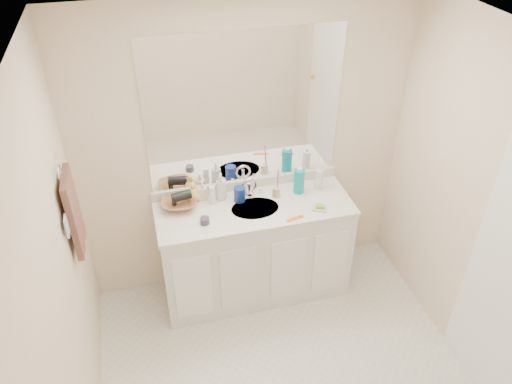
{
  "coord_description": "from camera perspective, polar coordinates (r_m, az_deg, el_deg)",
  "views": [
    {
      "loc": [
        -0.77,
        -1.95,
        3.17
      ],
      "look_at": [
        0.0,
        0.97,
        1.05
      ],
      "focal_mm": 35.0,
      "sensor_mm": 36.0,
      "label": 1
    }
  ],
  "objects": [
    {
      "name": "wall_back",
      "position": [
        3.88,
        -1.22,
        4.48
      ],
      "size": [
        2.6,
        0.02,
        2.4
      ],
      "primitive_type": "cube",
      "color": "#F9E3C3",
      "rests_on": "floor"
    },
    {
      "name": "backsplash",
      "position": [
        4.02,
        -1.12,
        0.93
      ],
      "size": [
        1.52,
        0.03,
        0.08
      ],
      "primitive_type": "cube",
      "color": "silver",
      "rests_on": "countertop"
    },
    {
      "name": "clear_pump_bottle",
      "position": [
        4.02,
        7.2,
        1.46
      ],
      "size": [
        0.06,
        0.06,
        0.17
      ],
      "primitive_type": "cylinder",
      "rotation": [
        0.0,
        0.0,
        -0.01
      ],
      "color": "white",
      "rests_on": "countertop"
    },
    {
      "name": "soap_dish",
      "position": [
        3.84,
        7.31,
        -1.84
      ],
      "size": [
        0.13,
        0.12,
        0.01
      ],
      "primitive_type": "cube",
      "rotation": [
        0.0,
        0.0,
        -0.41
      ],
      "color": "silver",
      "rests_on": "countertop"
    },
    {
      "name": "hair_dryer",
      "position": [
        3.83,
        -8.53,
        -0.46
      ],
      "size": [
        0.16,
        0.1,
        0.07
      ],
      "primitive_type": "cylinder",
      "rotation": [
        0.0,
        1.57,
        0.2
      ],
      "color": "black",
      "rests_on": "wicker_basket"
    },
    {
      "name": "soap_bottle_white",
      "position": [
        3.87,
        -4.04,
        0.63
      ],
      "size": [
        0.11,
        0.11,
        0.22
      ],
      "primitive_type": "imported",
      "rotation": [
        0.0,
        0.0,
        -0.29
      ],
      "color": "silver",
      "rests_on": "countertop"
    },
    {
      "name": "blue_mug",
      "position": [
        3.86,
        -1.89,
        -0.26
      ],
      "size": [
        0.1,
        0.1,
        0.12
      ],
      "primitive_type": "cylinder",
      "rotation": [
        0.0,
        0.0,
        0.12
      ],
      "color": "navy",
      "rests_on": "countertop"
    },
    {
      "name": "soap_bottle_cream",
      "position": [
        3.89,
        -6.15,
        0.22
      ],
      "size": [
        0.08,
        0.08,
        0.16
      ],
      "primitive_type": "imported",
      "rotation": [
        0.0,
        0.0,
        -0.06
      ],
      "color": "beige",
      "rests_on": "countertop"
    },
    {
      "name": "mirror",
      "position": [
        3.7,
        -1.27,
        9.24
      ],
      "size": [
        1.48,
        0.01,
        1.2
      ],
      "primitive_type": "cube",
      "color": "white",
      "rests_on": "wall_back"
    },
    {
      "name": "mouthwash_bottle",
      "position": [
        3.95,
        4.94,
        1.27
      ],
      "size": [
        0.1,
        0.1,
        0.2
      ],
      "primitive_type": "cylinder",
      "rotation": [
        0.0,
        0.0,
        -0.15
      ],
      "color": "#0D95A6",
      "rests_on": "countertop"
    },
    {
      "name": "toothbrush",
      "position": [
        3.86,
        2.51,
        1.33
      ],
      "size": [
        0.02,
        0.04,
        0.22
      ],
      "primitive_type": "cylinder",
      "rotation": [
        0.14,
        0.0,
        -0.3
      ],
      "color": "#F23F9A",
      "rests_on": "tan_cup"
    },
    {
      "name": "vanity_cabinet",
      "position": [
        4.12,
        -0.18,
        -6.75
      ],
      "size": [
        1.5,
        0.55,
        0.85
      ],
      "primitive_type": "cube",
      "color": "silver",
      "rests_on": "floor"
    },
    {
      "name": "tan_cup",
      "position": [
        3.92,
        2.33,
        -0.01
      ],
      "size": [
        0.06,
        0.06,
        0.08
      ],
      "primitive_type": "cylinder",
      "rotation": [
        0.0,
        0.0,
        0.01
      ],
      "color": "#C8BD8D",
      "rests_on": "countertop"
    },
    {
      "name": "hand_towel",
      "position": [
        3.37,
        -20.12,
        -2.2
      ],
      "size": [
        0.04,
        0.32,
        0.55
      ],
      "primitive_type": "cube",
      "color": "#4B3028",
      "rests_on": "towel_ring"
    },
    {
      "name": "towel_ring",
      "position": [
        3.21,
        -21.53,
        2.03
      ],
      "size": [
        0.01,
        0.11,
        0.11
      ],
      "primitive_type": "torus",
      "rotation": [
        0.0,
        1.57,
        0.0
      ],
      "color": "silver",
      "rests_on": "wall_left"
    },
    {
      "name": "countertop",
      "position": [
        3.84,
        -0.19,
        -1.85
      ],
      "size": [
        1.52,
        0.57,
        0.03
      ],
      "primitive_type": "cube",
      "color": "white",
      "rests_on": "vanity_cabinet"
    },
    {
      "name": "extra_white_bottle",
      "position": [
        3.84,
        -5.02,
        -0.35
      ],
      "size": [
        0.06,
        0.06,
        0.15
      ],
      "primitive_type": "cylinder",
      "rotation": [
        0.0,
        0.0,
        -0.39
      ],
      "color": "white",
      "rests_on": "countertop"
    },
    {
      "name": "orange_comb",
      "position": [
        3.72,
        4.49,
        -3.03
      ],
      "size": [
        0.14,
        0.06,
        0.01
      ],
      "primitive_type": "cube",
      "rotation": [
        0.0,
        0.0,
        0.22
      ],
      "color": "#FF5A1A",
      "rests_on": "countertop"
    },
    {
      "name": "wicker_basket",
      "position": [
        3.86,
        -8.75,
        -1.18
      ],
      "size": [
        0.31,
        0.31,
        0.07
      ],
      "primitive_type": "imported",
      "rotation": [
        0.0,
        0.0,
        -0.16
      ],
      "color": "#A06840",
      "rests_on": "countertop"
    },
    {
      "name": "wall_right",
      "position": [
        3.46,
        25.85,
        -3.79
      ],
      "size": [
        0.02,
        2.6,
        2.4
      ],
      "primitive_type": "cube",
      "color": "#F9E3C3",
      "rests_on": "floor"
    },
    {
      "name": "ceiling",
      "position": [
        2.23,
        6.58,
        14.65
      ],
      "size": [
        2.6,
        2.6,
        0.02
      ],
      "primitive_type": "cube",
      "color": "white",
      "rests_on": "wall_back"
    },
    {
      "name": "dark_jar",
      "position": [
        3.67,
        -5.87,
        -3.27
      ],
      "size": [
        0.09,
        0.09,
        0.05
      ],
      "primitive_type": "cylinder",
      "rotation": [
        0.0,
        0.0,
        0.41
      ],
      "color": "#3B3B42",
      "rests_on": "countertop"
    },
    {
      "name": "sink_basin",
      "position": [
        3.82,
        -0.11,
        -1.98
      ],
      "size": [
        0.37,
        0.37,
        0.02
      ],
      "primitive_type": "cylinder",
      "color": "beige",
      "rests_on": "countertop"
    },
    {
      "name": "wall_left",
      "position": [
        2.82,
        -21.49,
        -12.42
      ],
      "size": [
        0.02,
        2.6,
        2.4
      ],
      "primitive_type": "cube",
      "color": "#F9E3C3",
      "rests_on": "floor"
    },
    {
      "name": "green_soap",
      "position": [
        3.83,
        7.33,
        -1.62
      ],
      "size": [
        0.07,
        0.06,
        0.02
      ],
      "primitive_type": "cube",
      "rotation": [
        0.0,
        0.0,
        -0.27
      ],
      "color": "#76CD32",
      "rests_on": "soap_dish"
    },
    {
      "name": "faucet",
      "position": [
        3.93,
        -0.78,
        0.32
      ],
      "size": [
        0.02,
        0.02,
        0.11
      ],
      "primitive_type": "cylinder",
      "color": "silver",
      "rests_on": "countertop"
    },
    {
      "name": "switch_plate",
      "position": [
        3.18,
        -20.81,
        -3.64
      ],
      "size": [
        0.01,
        0.08,
        0.13
      ],
      "primitive_type": "cube",
      "color": "silver",
      "rests_on": "wall_left"
    },
    {
      "name": "soap_bottle_yellow",
      "position": [
        3.89,
        -7.15,
        0.01
      ],
      "size": [
        0.14,
        0.14,
        0.15
      ],
      "primitive_type": "imported",
      "rotation": [
        0.0,
        0.0,
        -0.26
      ],
      "color": "#FAD661",
      "rests_on": "countertop"
    }
  ]
}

